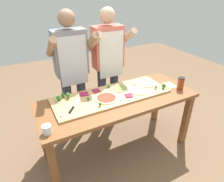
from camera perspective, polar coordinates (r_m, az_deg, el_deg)
name	(u,v)px	position (r m, az deg, el deg)	size (l,w,h in m)	color
ground_plane	(117,148)	(2.67, 1.55, -16.47)	(8.00, 8.00, 0.00)	brown
prep_table	(118,106)	(2.24, 1.77, -4.39)	(1.81, 0.71, 0.77)	brown
cutting_board	(112,95)	(2.22, -0.05, -1.29)	(1.34, 0.48, 0.02)	tan
chefs_knife	(73,107)	(2.02, -11.29, -4.72)	(0.20, 0.25, 0.02)	#B7BABF
pizza_whole_pesto_green	(120,88)	(2.35, 2.31, 0.93)	(0.22, 0.22, 0.02)	beige
pizza_whole_white_garlic	(147,83)	(2.50, 10.27, 2.27)	(0.23, 0.23, 0.02)	beige
pizza_whole_tomato_red	(106,98)	(2.14, -1.67, -2.03)	(0.25, 0.25, 0.02)	beige
pizza_whole_cheese_artichoke	(138,91)	(2.30, 7.82, 0.01)	(0.20, 0.20, 0.02)	beige
pizza_slice_center	(96,91)	(2.29, -4.72, 0.09)	(0.08, 0.08, 0.01)	#9E234C
pizza_slice_far_right	(84,94)	(2.24, -8.27, -0.86)	(0.10, 0.10, 0.01)	#9E234C
pizza_slice_near_left	(129,96)	(2.19, 4.95, -1.36)	(0.08, 0.08, 0.01)	#9E234C
broccoli_floret_center_right	(156,87)	(2.38, 12.82, 1.10)	(0.03, 0.03, 0.04)	#487A23
broccoli_floret_front_right	(100,104)	(2.00, -3.56, -3.85)	(0.03, 0.03, 0.04)	#3F7220
broccoli_floret_front_left	(108,86)	(2.35, -1.10, 1.52)	(0.03, 0.03, 0.04)	#3F7220
broccoli_floret_back_left	(164,86)	(2.41, 15.02, 1.48)	(0.05, 0.05, 0.06)	#366618
broccoli_floret_center_left	(59,98)	(2.15, -15.45, -2.04)	(0.05, 0.05, 0.06)	#366618
broccoli_floret_back_right	(88,98)	(2.10, -7.02, -2.18)	(0.03, 0.03, 0.04)	#366618
broccoli_floret_back_mid	(63,95)	(2.21, -14.34, -1.11)	(0.04, 0.04, 0.06)	#3F7220
broccoli_floret_front_mid	(68,95)	(2.17, -12.83, -1.16)	(0.05, 0.05, 0.07)	#3F7220
cheese_crumble_a	(129,81)	(2.53, 5.18, 2.97)	(0.01, 0.01, 0.01)	white
cheese_crumble_b	(134,84)	(2.45, 6.65, 2.09)	(0.02, 0.02, 0.02)	silver
cheese_crumble_c	(120,100)	(2.10, 2.50, -2.59)	(0.02, 0.02, 0.02)	white
cheese_crumble_d	(61,116)	(1.91, -14.76, -7.19)	(0.02, 0.02, 0.02)	silver
cheese_crumble_e	(59,103)	(2.12, -15.29, -3.44)	(0.02, 0.02, 0.02)	silver
flour_cup	(47,130)	(1.78, -18.60, -10.80)	(0.08, 0.08, 0.08)	white
sauce_jar	(181,83)	(2.49, 19.62, 2.10)	(0.08, 0.08, 0.15)	#99381E
recipe_note	(170,85)	(2.58, 16.63, 1.70)	(0.12, 0.16, 0.00)	white
cook_left	(72,66)	(2.49, -11.77, 7.09)	(0.54, 0.39, 1.67)	#333847
cook_right	(108,60)	(2.66, -1.14, 9.10)	(0.54, 0.39, 1.67)	#333847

